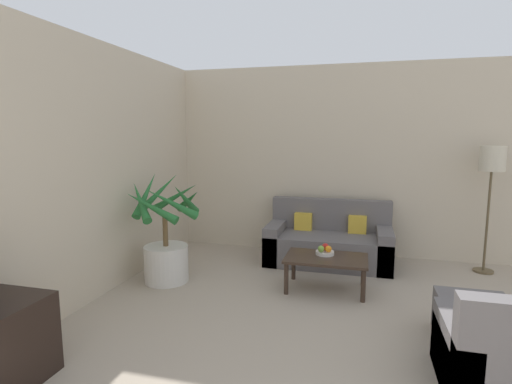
% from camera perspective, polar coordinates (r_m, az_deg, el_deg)
% --- Properties ---
extents(wall_back, '(8.35, 0.06, 2.70)m').
position_cam_1_polar(wall_back, '(5.89, 21.79, 3.95)').
color(wall_back, beige).
rests_on(wall_back, ground_plane).
extents(potted_palm, '(0.91, 0.91, 1.30)m').
position_cam_1_polar(potted_palm, '(4.84, -12.74, -7.20)').
color(potted_palm, beige).
rests_on(potted_palm, ground_plane).
extents(sofa_loveseat, '(1.64, 0.80, 0.83)m').
position_cam_1_polar(sofa_loveseat, '(5.53, 10.32, -7.15)').
color(sofa_loveseat, '#605B5B').
rests_on(sofa_loveseat, ground_plane).
extents(floor_lamp, '(0.29, 0.29, 1.59)m').
position_cam_1_polar(floor_lamp, '(5.67, 30.64, 3.11)').
color(floor_lamp, brown).
rests_on(floor_lamp, ground_plane).
extents(coffee_table, '(0.90, 0.57, 0.38)m').
position_cam_1_polar(coffee_table, '(4.57, 9.99, -9.73)').
color(coffee_table, '#38281E').
rests_on(coffee_table, ground_plane).
extents(fruit_bowl, '(0.21, 0.21, 0.04)m').
position_cam_1_polar(fruit_bowl, '(4.63, 9.81, -8.57)').
color(fruit_bowl, beige).
rests_on(fruit_bowl, coffee_table).
extents(apple_red, '(0.08, 0.08, 0.08)m').
position_cam_1_polar(apple_red, '(4.66, 9.88, -7.71)').
color(apple_red, red).
rests_on(apple_red, fruit_bowl).
extents(apple_green, '(0.07, 0.07, 0.07)m').
position_cam_1_polar(apple_green, '(4.57, 9.29, -8.02)').
color(apple_green, olive).
rests_on(apple_green, fruit_bowl).
extents(orange_fruit, '(0.07, 0.07, 0.07)m').
position_cam_1_polar(orange_fruit, '(4.59, 10.30, -8.01)').
color(orange_fruit, orange).
rests_on(orange_fruit, fruit_bowl).
extents(ottoman, '(0.57, 0.50, 0.37)m').
position_cam_1_polar(ottoman, '(3.96, 28.62, -15.77)').
color(ottoman, '#605B5B').
rests_on(ottoman, ground_plane).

